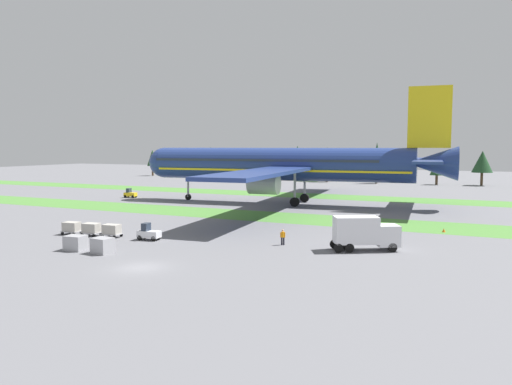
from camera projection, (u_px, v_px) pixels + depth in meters
The scene contains 17 objects.
ground_plane at pixel (141, 268), 44.66m from camera, with size 400.00×400.00×0.00m, color slate.
grass_strip_near at pixel (282, 217), 76.03m from camera, with size 320.00×10.73×0.01m, color #4C8438.
grass_strip_far at pixel (340, 197), 106.32m from camera, with size 320.00×10.73×0.01m, color #4C8438.
airliner at pixel (288, 164), 92.90m from camera, with size 58.91×72.62×20.95m.
baggage_tug at pixel (149, 233), 57.77m from camera, with size 2.71×1.55×1.97m.
cargo_dolly_lead at pixel (112, 230), 59.39m from camera, with size 2.34×1.71×1.55m.
cargo_dolly_second at pixel (91, 228), 60.33m from camera, with size 2.34×1.71×1.55m.
cargo_dolly_third at pixel (72, 227), 61.27m from camera, with size 2.34×1.71×1.55m.
catering_truck at pixel (365, 232), 51.85m from camera, with size 7.23×5.26×3.58m.
pushback_tractor at pixel (130, 194), 105.07m from camera, with size 2.70×1.52×1.97m.
ground_crew_marshaller at pixel (346, 236), 55.32m from camera, with size 0.55×0.36×1.74m.
ground_crew_loader at pixel (283, 236), 54.79m from camera, with size 0.53×0.36×1.74m.
uld_container_0 at pixel (103, 246), 50.58m from camera, with size 2.00×1.60×1.59m, color #A3A3A8.
uld_container_1 at pixel (75, 243), 52.06m from camera, with size 2.00×1.60×1.55m, color #A3A3A8.
taxiway_marker_0 at pixel (398, 228), 64.92m from camera, with size 0.44×0.44×0.48m, color orange.
taxiway_marker_1 at pixel (444, 230), 63.02m from camera, with size 0.44×0.44×0.47m, color orange.
distant_tree_line at pixel (420, 161), 141.54m from camera, with size 172.47×10.57×11.84m.
Camera 1 is at (27.69, -35.54, 10.89)m, focal length 34.93 mm.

